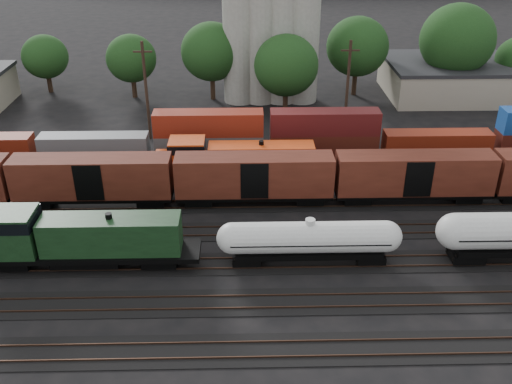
{
  "coord_description": "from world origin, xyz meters",
  "views": [
    {
      "loc": [
        -0.46,
        -43.68,
        27.38
      ],
      "look_at": [
        0.6,
        2.0,
        3.0
      ],
      "focal_mm": 40.0,
      "sensor_mm": 36.0,
      "label": 1
    }
  ],
  "objects_px": {
    "green_locomotive": "(71,238)",
    "orange_locomotive": "(232,159)",
    "grain_silo": "(270,22)",
    "tank_car_a": "(309,239)"
  },
  "relations": [
    {
      "from": "green_locomotive",
      "to": "orange_locomotive",
      "type": "height_order",
      "value": "green_locomotive"
    },
    {
      "from": "green_locomotive",
      "to": "grain_silo",
      "type": "distance_m",
      "value": 45.43
    },
    {
      "from": "tank_car_a",
      "to": "grain_silo",
      "type": "relative_size",
      "value": 0.52
    },
    {
      "from": "orange_locomotive",
      "to": "grain_silo",
      "type": "height_order",
      "value": "grain_silo"
    },
    {
      "from": "green_locomotive",
      "to": "grain_silo",
      "type": "relative_size",
      "value": 0.64
    },
    {
      "from": "grain_silo",
      "to": "orange_locomotive",
      "type": "bearing_deg",
      "value": -100.97
    },
    {
      "from": "green_locomotive",
      "to": "tank_car_a",
      "type": "relative_size",
      "value": 1.23
    },
    {
      "from": "green_locomotive",
      "to": "tank_car_a",
      "type": "height_order",
      "value": "green_locomotive"
    },
    {
      "from": "tank_car_a",
      "to": "green_locomotive",
      "type": "bearing_deg",
      "value": 180.0
    },
    {
      "from": "tank_car_a",
      "to": "grain_silo",
      "type": "height_order",
      "value": "grain_silo"
    }
  ]
}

